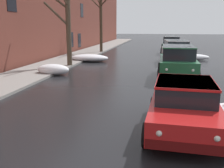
# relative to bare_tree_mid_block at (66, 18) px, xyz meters

# --- Properties ---
(left_sidewalk_slab) EXTENTS (3.18, 80.00, 0.13)m
(left_sidewalk_slab) POSITION_rel_bare_tree_mid_block_xyz_m (-1.27, -0.97, -3.38)
(left_sidewalk_slab) COLOR gray
(left_sidewalk_slab) RESTS_ON ground
(snow_bank_near_corner_left) EXTENTS (1.98, 1.07, 0.65)m
(snow_bank_near_corner_left) POSITION_rel_bare_tree_mid_block_xyz_m (0.17, -3.09, -3.13)
(snow_bank_near_corner_left) COLOR white
(snow_bank_near_corner_left) RESTS_ON ground
(snow_bank_mid_block_left) EXTENTS (3.15, 1.47, 0.59)m
(snow_bank_mid_block_left) POSITION_rel_bare_tree_mid_block_xyz_m (0.79, 3.12, -3.15)
(snow_bank_mid_block_left) COLOR white
(snow_bank_mid_block_left) RESTS_ON ground
(snow_bank_near_corner_right) EXTENTS (2.69, 0.97, 0.51)m
(snow_bank_near_corner_right) POSITION_rel_bare_tree_mid_block_xyz_m (9.35, 5.75, -3.19)
(snow_bank_near_corner_right) COLOR white
(snow_bank_near_corner_right) RESTS_ON ground
(bare_tree_mid_block) EXTENTS (1.67, 2.17, 6.55)m
(bare_tree_mid_block) POSITION_rel_bare_tree_mid_block_xyz_m (0.00, 0.00, 0.00)
(bare_tree_mid_block) COLOR #4C3D2D
(bare_tree_mid_block) RESTS_ON ground
(bare_tree_far_down_block) EXTENTS (2.76, 3.49, 6.83)m
(bare_tree_far_down_block) POSITION_rel_bare_tree_mid_block_xyz_m (0.11, 10.22, 0.26)
(bare_tree_far_down_block) COLOR #423323
(bare_tree_far_down_block) RESTS_ON ground
(sedan_red_approaching_near_lane) EXTENTS (2.13, 3.93, 1.42)m
(sedan_red_approaching_near_lane) POSITION_rel_bare_tree_mid_block_xyz_m (7.23, -10.52, -2.69)
(sedan_red_approaching_near_lane) COLOR red
(sedan_red_approaching_near_lane) RESTS_ON ground
(suv_green_parked_kerbside_close) EXTENTS (2.15, 4.39, 1.82)m
(suv_green_parked_kerbside_close) POSITION_rel_bare_tree_mid_block_xyz_m (7.48, -2.75, -2.46)
(suv_green_parked_kerbside_close) COLOR #1E5633
(suv_green_parked_kerbside_close) RESTS_ON ground
(suv_white_parked_kerbside_mid) EXTENTS (2.29, 4.48, 1.82)m
(suv_white_parked_kerbside_mid) POSITION_rel_bare_tree_mid_block_xyz_m (7.70, 3.41, -2.46)
(suv_white_parked_kerbside_mid) COLOR silver
(suv_white_parked_kerbside_mid) RESTS_ON ground
(suv_black_parked_far_down_block) EXTENTS (2.28, 4.49, 1.82)m
(suv_black_parked_far_down_block) POSITION_rel_bare_tree_mid_block_xyz_m (7.67, 10.69, -2.46)
(suv_black_parked_far_down_block) COLOR black
(suv_black_parked_far_down_block) RESTS_ON ground
(sedan_darkblue_queued_behind_truck) EXTENTS (1.98, 3.99, 1.42)m
(sedan_darkblue_queued_behind_truck) POSITION_rel_bare_tree_mid_block_xyz_m (7.86, 16.72, -2.70)
(sedan_darkblue_queued_behind_truck) COLOR navy
(sedan_darkblue_queued_behind_truck) RESTS_ON ground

